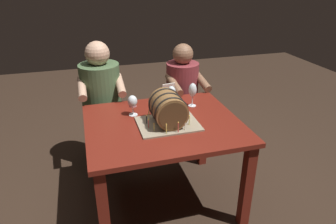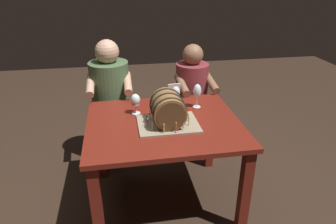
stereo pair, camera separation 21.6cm
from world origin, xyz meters
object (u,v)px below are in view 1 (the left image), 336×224
(wine_glass_rose, at_px, (133,102))
(wine_glass_red, at_px, (172,93))
(barrel_cake, at_px, (168,110))
(menu_card, at_px, (168,92))
(dining_table, at_px, (163,136))
(wine_glass_empty, at_px, (193,91))
(person_seated_right, at_px, (182,106))
(person_seated_left, at_px, (103,109))

(wine_glass_rose, xyz_separation_m, wine_glass_red, (0.33, 0.06, 0.02))
(barrel_cake, distance_m, menu_card, 0.44)
(dining_table, height_order, wine_glass_red, wine_glass_red)
(barrel_cake, height_order, wine_glass_empty, barrel_cake)
(dining_table, distance_m, wine_glass_empty, 0.45)
(barrel_cake, distance_m, wine_glass_rose, 0.31)
(dining_table, xyz_separation_m, wine_glass_rose, (-0.19, 0.18, 0.22))
(menu_card, bearing_deg, barrel_cake, -115.63)
(menu_card, bearing_deg, person_seated_right, 44.94)
(wine_glass_rose, height_order, person_seated_right, person_seated_right)
(wine_glass_red, bearing_deg, person_seated_left, 137.82)
(person_seated_right, bearing_deg, barrel_cake, -115.65)
(person_seated_left, bearing_deg, person_seated_right, -0.05)
(menu_card, xyz_separation_m, person_seated_left, (-0.53, 0.34, -0.24))
(wine_glass_empty, xyz_separation_m, person_seated_left, (-0.70, 0.49, -0.29))
(menu_card, xyz_separation_m, person_seated_right, (0.24, 0.34, -0.30))
(dining_table, distance_m, wine_glass_red, 0.36)
(barrel_cake, relative_size, person_seated_left, 0.36)
(menu_card, bearing_deg, dining_table, -120.78)
(wine_glass_rose, height_order, wine_glass_red, wine_glass_red)
(menu_card, distance_m, person_seated_left, 0.68)
(wine_glass_empty, height_order, wine_glass_rose, wine_glass_empty)
(wine_glass_empty, relative_size, person_seated_left, 0.16)
(person_seated_left, xyz_separation_m, person_seated_right, (0.78, -0.00, -0.06))
(wine_glass_empty, relative_size, person_seated_right, 0.17)
(wine_glass_empty, bearing_deg, dining_table, -144.38)
(dining_table, relative_size, wine_glass_empty, 5.72)
(wine_glass_rose, bearing_deg, menu_card, 29.73)
(menu_card, relative_size, person_seated_right, 0.14)
(wine_glass_empty, distance_m, menu_card, 0.23)
(wine_glass_rose, xyz_separation_m, menu_card, (0.34, 0.19, -0.03))
(person_seated_right, bearing_deg, wine_glass_empty, -99.40)
(dining_table, bearing_deg, barrel_cake, -60.98)
(barrel_cake, relative_size, wine_glass_empty, 2.21)
(wine_glass_red, relative_size, person_seated_left, 0.15)
(person_seated_right, bearing_deg, person_seated_left, 179.95)
(barrel_cake, height_order, person_seated_left, person_seated_left)
(barrel_cake, relative_size, wine_glass_rose, 2.69)
(wine_glass_empty, bearing_deg, person_seated_right, 80.60)
(dining_table, bearing_deg, wine_glass_red, 60.43)
(wine_glass_empty, distance_m, wine_glass_red, 0.17)
(wine_glass_rose, distance_m, wine_glass_red, 0.33)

